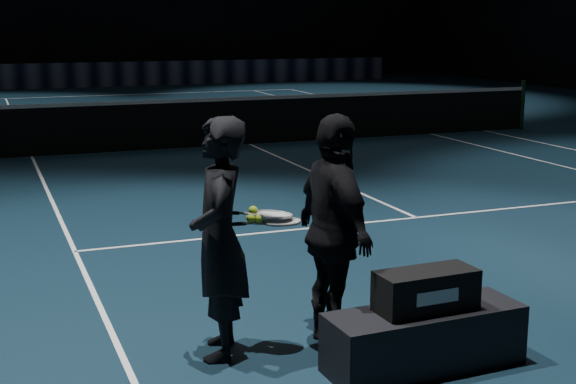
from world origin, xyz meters
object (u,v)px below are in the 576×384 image
racket_lower (281,222)px  player_b (335,232)px  player_a (219,239)px  tennis_balls (254,216)px  racket_bag (426,290)px  racket_upper (273,214)px  player_bench (424,338)px

racket_lower → player_b: bearing=0.0°
player_a → player_b: bearing=98.7°
racket_lower → tennis_balls: tennis_balls is taller
player_a → racket_lower: 0.46m
player_a → racket_bag: bearing=77.2°
racket_upper → racket_bag: bearing=-35.0°
racket_upper → player_bench: bearing=-35.0°
player_bench → racket_lower: 1.30m
player_bench → racket_upper: 1.37m
player_bench → player_b: player_b is taller
racket_bag → racket_upper: (-0.86, 0.71, 0.45)m
player_b → tennis_balls: bearing=78.8°
racket_lower → tennis_balls: size_ratio=5.67×
racket_bag → player_b: 0.80m
racket_bag → racket_upper: racket_upper is taller
player_bench → player_b: (-0.42, 0.61, 0.66)m
racket_bag → racket_lower: 1.13m
player_bench → racket_upper: size_ratio=2.08×
racket_lower → tennis_balls: bearing=178.5°
player_b → tennis_balls: (-0.59, 0.10, 0.15)m
racket_bag → racket_upper: 1.20m
player_b → racket_upper: 0.48m
player_bench → racket_bag: racket_bag is taller
player_a → tennis_balls: size_ratio=14.49×
racket_bag → player_b: size_ratio=0.41×
player_bench → player_b: bearing=122.5°
player_b → racket_lower: 0.41m
player_bench → racket_lower: racket_lower is taller
racket_bag → player_a: size_ratio=0.41×
racket_bag → racket_lower: racket_lower is taller
tennis_balls → racket_upper: bearing=4.8°
tennis_balls → player_bench: bearing=-34.9°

